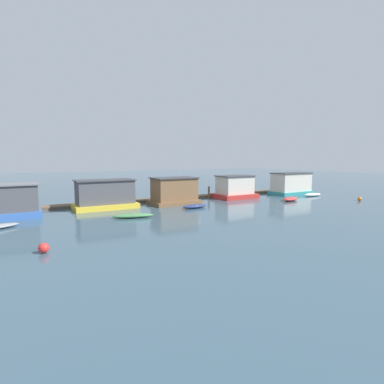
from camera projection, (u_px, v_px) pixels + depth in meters
The scene contains 14 objects.
ground_plane at pixel (188, 202), 38.57m from camera, with size 200.00×200.00×0.00m, color #385160.
dock_walkway at pixel (176, 198), 41.42m from camera, with size 51.00×2.00×0.30m, color brown.
houseboat_blue at pixel (11, 201), 28.25m from camera, with size 5.01×3.74×3.22m.
houseboat_yellow at pixel (105, 195), 33.52m from camera, with size 6.84×3.73×3.24m.
houseboat_brown at pixel (174, 191), 36.79m from camera, with size 5.80×3.90×3.28m.
houseboat_red at pixel (235, 188), 42.44m from camera, with size 5.64×4.10×3.19m.
houseboat_teal at pixel (291, 184), 46.93m from camera, with size 6.67×3.70×3.39m.
dinghy_green at pixel (133, 216), 28.30m from camera, with size 3.94×2.07×0.42m.
dinghy_navy at pixel (195, 206), 33.80m from camera, with size 3.10×1.23×0.45m.
dinghy_red at pixel (290, 199), 39.62m from camera, with size 3.30×2.10×0.51m.
dinghy_white at pixel (313, 195), 44.69m from camera, with size 3.28×1.20×0.44m.
mooring_post_far_left at pixel (209, 192), 42.54m from camera, with size 0.29×0.29×1.65m, color brown.
buoy_red at pixel (44, 248), 17.76m from camera, with size 0.62×0.62×0.62m, color red.
buoy_orange at pixel (360, 199), 39.69m from camera, with size 0.52×0.52×0.52m, color orange.
Camera 1 is at (-18.68, -33.30, 5.60)m, focal length 28.00 mm.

